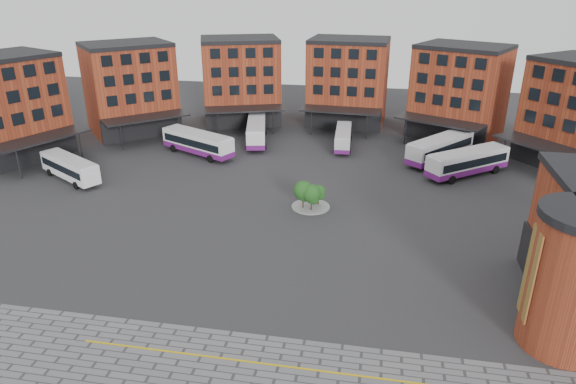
% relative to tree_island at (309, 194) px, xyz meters
% --- Properties ---
extents(ground, '(160.00, 160.00, 0.00)m').
position_rel_tree_island_xyz_m(ground, '(-1.91, -11.44, -1.87)').
color(ground, '#28282B').
rests_on(ground, ground).
extents(yellow_line, '(26.00, 0.15, 0.02)m').
position_rel_tree_island_xyz_m(yellow_line, '(0.09, -25.44, -1.84)').
color(yellow_line, gold).
rests_on(yellow_line, paving_zone).
extents(main_building, '(94.14, 42.48, 14.60)m').
position_rel_tree_island_xyz_m(main_building, '(-6.68, 26.81, 5.36)').
color(main_building, '#923B20').
rests_on(main_building, ground).
extents(tree_island, '(4.40, 4.40, 3.38)m').
position_rel_tree_island_xyz_m(tree_island, '(0.00, 0.00, 0.00)').
color(tree_island, gray).
rests_on(tree_island, ground).
extents(bus_a, '(10.46, 7.57, 3.03)m').
position_rel_tree_island_xyz_m(bus_a, '(-31.66, 3.40, -0.07)').
color(bus_a, white).
rests_on(bus_a, ground).
extents(bus_b, '(12.14, 8.05, 3.44)m').
position_rel_tree_island_xyz_m(bus_b, '(-18.76, 15.80, -0.01)').
color(bus_b, white).
rests_on(bus_b, ground).
extents(bus_c, '(5.31, 12.48, 3.43)m').
position_rel_tree_island_xyz_m(bus_c, '(-11.73, 23.31, -0.01)').
color(bus_c, white).
rests_on(bus_c, ground).
extents(bus_d, '(2.87, 10.08, 2.81)m').
position_rel_tree_island_xyz_m(bus_d, '(1.93, 23.24, -0.35)').
color(bus_d, silver).
rests_on(bus_d, ground).
extents(bus_e, '(10.07, 11.47, 3.51)m').
position_rel_tree_island_xyz_m(bus_e, '(15.96, 19.41, 0.03)').
color(bus_e, silver).
rests_on(bus_e, ground).
extents(bus_f, '(11.39, 9.81, 3.46)m').
position_rel_tree_island_xyz_m(bus_f, '(19.00, 14.16, 0.00)').
color(bus_f, white).
rests_on(bus_f, ground).
extents(blue_car, '(4.03, 2.21, 1.26)m').
position_rel_tree_island_xyz_m(blue_car, '(20.91, -20.03, -1.24)').
color(blue_car, '#0C16A5').
rests_on(blue_car, ground).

